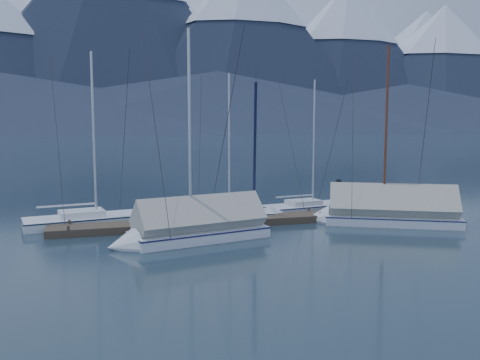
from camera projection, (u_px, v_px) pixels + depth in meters
name	position (u px, v px, depth m)	size (l,w,h in m)	color
ground	(252.00, 233.00, 23.10)	(1000.00, 1000.00, 0.00)	#14222E
mountain_range	(102.00, 48.00, 370.51)	(877.00, 584.00, 150.50)	#475675
dock	(240.00, 222.00, 25.00)	(18.00, 1.50, 0.54)	#382D23
mooring_posts	(230.00, 218.00, 24.83)	(15.12, 1.52, 0.35)	#382D23
sailboat_open_left	(107.00, 220.00, 25.25)	(7.19, 3.27, 9.21)	silver
sailboat_open_mid	(238.00, 216.00, 26.57)	(6.47, 3.42, 8.24)	silver
sailboat_open_right	(319.00, 208.00, 29.05)	(6.30, 2.80, 8.08)	silver
sailboat_covered_near	(380.00, 214.00, 25.20)	(7.62, 5.36, 9.64)	silver
sailboat_covered_far	(188.00, 230.00, 21.42)	(7.18, 3.50, 9.68)	white
person	(339.00, 195.00, 26.68)	(0.62, 0.41, 1.71)	black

